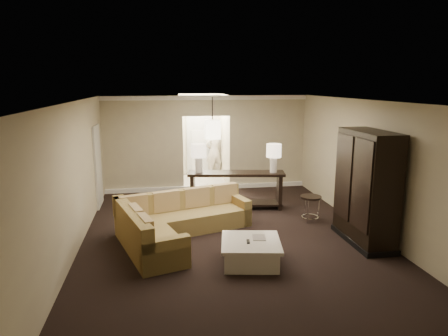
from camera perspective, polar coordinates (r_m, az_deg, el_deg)
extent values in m
plane|color=black|center=(8.39, 1.00, -9.96)|extent=(8.00, 8.00, 0.00)
cube|color=#B8A98B|center=(11.86, -2.50, 3.56)|extent=(6.00, 0.04, 2.80)
cube|color=#B8A98B|center=(4.28, 11.06, -12.12)|extent=(6.00, 0.04, 2.80)
cube|color=#B8A98B|center=(8.00, -20.61, -1.32)|extent=(0.04, 8.00, 2.80)
cube|color=#B8A98B|center=(9.00, 20.15, 0.14)|extent=(0.04, 8.00, 2.80)
cube|color=silver|center=(7.79, 1.07, 9.52)|extent=(6.00, 8.00, 0.02)
cube|color=white|center=(11.69, -2.53, 9.99)|extent=(6.00, 0.10, 0.12)
cube|color=white|center=(12.08, -2.41, -2.77)|extent=(6.00, 0.10, 0.12)
cube|color=silver|center=(10.77, -17.56, 0.25)|extent=(0.05, 0.90, 2.10)
cube|color=beige|center=(13.11, -2.98, -1.87)|extent=(1.40, 2.00, 0.01)
cube|color=beige|center=(12.79, -6.18, 4.11)|extent=(0.04, 2.00, 2.80)
cube|color=beige|center=(12.94, 0.04, 4.28)|extent=(0.04, 2.00, 2.80)
cube|color=beige|center=(13.83, -3.52, 4.75)|extent=(1.40, 0.04, 2.80)
cube|color=silver|center=(13.85, -3.49, 3.30)|extent=(0.90, 0.05, 2.10)
cube|color=brown|center=(8.77, -5.56, -7.63)|extent=(2.97, 1.66, 0.40)
cube|color=brown|center=(7.51, -9.71, -11.21)|extent=(1.21, 1.52, 0.40)
cube|color=brown|center=(8.92, -6.34, -4.48)|extent=(2.79, 1.06, 0.44)
cube|color=brown|center=(7.71, -13.11, -7.38)|extent=(0.89, 2.24, 0.44)
cube|color=brown|center=(9.27, 2.15, -5.86)|extent=(0.43, 0.87, 0.59)
cube|color=brown|center=(6.97, -8.33, -12.19)|extent=(0.87, 0.43, 0.59)
cube|color=tan|center=(8.58, -12.81, -5.24)|extent=(0.61, 0.32, 0.44)
cube|color=tan|center=(8.77, -8.28, -4.70)|extent=(0.61, 0.32, 0.44)
cube|color=tan|center=(9.01, -3.97, -4.15)|extent=(0.61, 0.32, 0.44)
cube|color=tan|center=(9.29, 0.09, -3.61)|extent=(0.61, 0.32, 0.44)
cube|color=tan|center=(7.82, -12.47, -6.94)|extent=(0.31, 0.59, 0.44)
cube|color=tan|center=(7.21, -11.14, -8.51)|extent=(0.31, 0.59, 0.44)
cube|color=beige|center=(7.26, 3.84, -12.08)|extent=(1.08, 1.08, 0.35)
cube|color=beige|center=(7.18, 3.86, -10.58)|extent=(1.20, 1.20, 0.06)
cube|color=black|center=(7.12, 3.47, -10.43)|extent=(0.08, 0.17, 0.02)
cube|color=beige|center=(7.32, 5.03, -9.84)|extent=(0.28, 0.34, 0.01)
cube|color=black|center=(10.09, 1.74, -0.78)|extent=(2.49, 0.95, 0.07)
cube|color=black|center=(10.23, -4.49, -3.32)|extent=(0.17, 0.51, 0.88)
cube|color=black|center=(10.29, 7.90, -3.30)|extent=(0.17, 0.51, 0.88)
cube|color=black|center=(10.29, 1.71, -4.99)|extent=(2.37, 0.88, 0.04)
cube|color=black|center=(8.34, 19.72, -2.67)|extent=(0.62, 1.50, 2.25)
cube|color=black|center=(7.83, 19.07, -2.34)|extent=(0.03, 0.66, 1.72)
cube|color=black|center=(8.48, 16.68, -1.12)|extent=(0.03, 0.66, 1.72)
cube|color=black|center=(8.66, 19.22, -9.56)|extent=(0.66, 1.57, 0.11)
cylinder|color=black|center=(9.39, 12.31, -4.08)|extent=(0.48, 0.48, 0.04)
torus|color=silver|center=(9.53, 12.18, -6.81)|extent=(0.40, 0.40, 0.03)
cylinder|color=silver|center=(9.51, 13.34, -5.77)|extent=(0.03, 0.03, 0.57)
cylinder|color=silver|center=(9.61, 11.49, -5.52)|extent=(0.03, 0.03, 0.57)
cylinder|color=silver|center=(9.30, 11.87, -6.11)|extent=(0.03, 0.03, 0.57)
cylinder|color=white|center=(10.06, -3.61, 0.48)|extent=(0.18, 0.18, 0.39)
cylinder|color=beige|center=(9.99, -3.64, 2.50)|extent=(0.38, 0.38, 0.33)
cylinder|color=white|center=(10.11, 7.08, 0.47)|extent=(0.18, 0.18, 0.39)
cylinder|color=beige|center=(10.05, 7.13, 2.48)|extent=(0.38, 0.38, 0.33)
cylinder|color=black|center=(10.47, -1.67, 8.50)|extent=(0.02, 0.02, 0.60)
cube|color=#F8EDC2|center=(10.51, -1.65, 5.51)|extent=(0.38, 0.38, 0.48)
imported|color=#EDE1C9|center=(13.54, -1.41, 2.67)|extent=(0.77, 0.60, 1.89)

